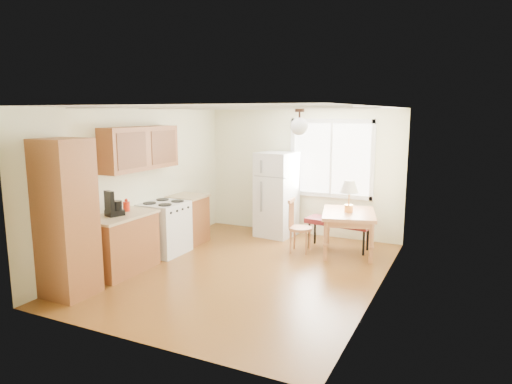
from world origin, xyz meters
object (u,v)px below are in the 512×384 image
Objects in this scene: dining_table at (349,218)px; chair at (296,222)px; bench at (339,223)px; refrigerator at (277,194)px.

chair is (-0.86, -0.31, -0.10)m from dining_table.
dining_table is 1.46× the size of chair.
dining_table reaches higher than bench.
refrigerator is 1.14m from chair.
refrigerator reaches higher than chair.
refrigerator is 1.23× the size of dining_table.
refrigerator reaches higher than dining_table.
dining_table is (0.21, -0.13, 0.15)m from bench.
chair reaches higher than dining_table.
dining_table is 0.92m from chair.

